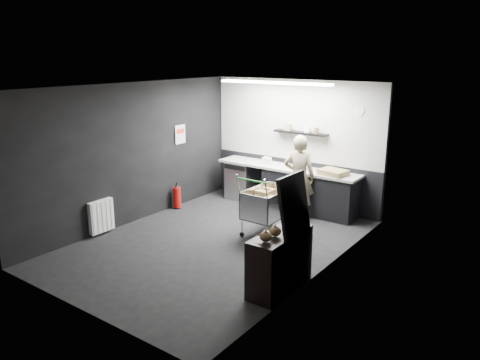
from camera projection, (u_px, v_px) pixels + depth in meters
The scene contains 22 objects.
floor at pixel (215, 243), 8.20m from camera, with size 5.50×5.50×0.00m, color black.
ceiling at pixel (213, 87), 7.50m from camera, with size 5.50×5.50×0.00m, color silver.
wall_back at pixel (295, 143), 10.00m from camera, with size 5.50×5.50×0.00m, color black.
wall_front at pixel (73, 211), 5.70m from camera, with size 5.50×5.50×0.00m, color black.
wall_left at pixel (133, 154), 8.98m from camera, with size 5.50×5.50×0.00m, color black.
wall_right at pixel (323, 187), 6.72m from camera, with size 5.50×5.50×0.00m, color black.
kitchen_wall_panel at pixel (295, 120), 9.86m from camera, with size 3.95×0.02×1.70m, color silver.
dado_panel at pixel (293, 182), 10.21m from camera, with size 3.95×0.02×1.00m, color black.
floating_shelf at pixel (301, 133), 9.72m from camera, with size 1.20×0.22×0.04m, color black.
wall_clock at pixel (359, 111), 8.98m from camera, with size 0.20×0.20×0.03m, color white.
poster at pixel (180, 134), 9.93m from camera, with size 0.02×0.30×0.40m, color silver.
poster_red_band at pixel (180, 131), 9.91m from camera, with size 0.01×0.22×0.10m, color red.
radiator at pixel (101, 216), 8.51m from camera, with size 0.10×0.50×0.60m, color white.
ceiling_strip at pixel (274, 83), 8.95m from camera, with size 2.40×0.20×0.04m, color white.
prep_counter at pixel (292, 188), 9.90m from camera, with size 3.20×0.61×0.90m.
person at pixel (299, 177), 9.21m from camera, with size 0.62×0.41×1.70m, color beige.
shopping_cart at pixel (268, 205), 8.52m from camera, with size 0.63×1.02×1.14m.
sideboard at pixel (282, 253), 6.48m from camera, with size 0.48×1.12×1.68m.
fire_extinguisher at pixel (177, 196), 9.97m from camera, with size 0.16×0.16×0.54m.
cardboard_box at pixel (333, 172), 9.20m from camera, with size 0.52×0.40×0.10m, color #968250.
pink_tub at pixel (304, 164), 9.61m from camera, with size 0.22×0.22×0.22m, color beige.
white_container at pixel (267, 161), 10.07m from camera, with size 0.17×0.13×0.15m, color white.
Camera 1 is at (4.82, -5.93, 3.21)m, focal length 35.00 mm.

